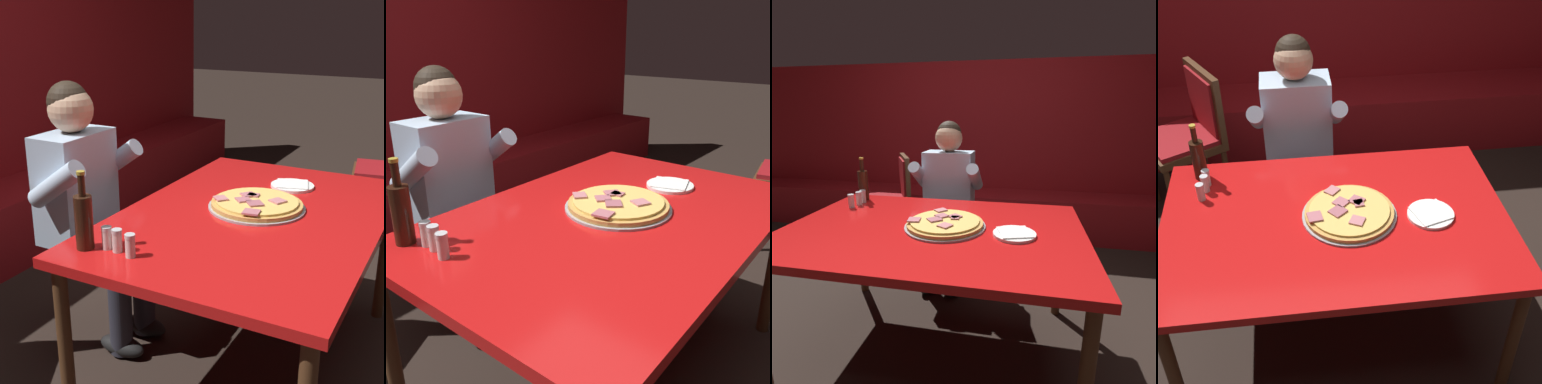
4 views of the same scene
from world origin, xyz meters
TOP-DOWN VIEW (x-y plane):
  - ground_plane at (0.00, 0.00)m, footprint 24.00×24.00m
  - main_dining_table at (0.00, 0.00)m, footprint 1.54×1.04m
  - pizza at (0.06, 0.01)m, footprint 0.42×0.42m
  - plate_white_paper at (0.42, -0.03)m, footprint 0.21×0.21m
  - beer_bottle at (-0.62, 0.41)m, footprint 0.07×0.07m
  - shaker_parmesan at (-0.59, 0.34)m, footprint 0.04×0.04m
  - shaker_oregano at (-0.59, 0.29)m, footprint 0.04×0.04m
  - shaker_red_pepper_flakes at (-0.60, 0.22)m, footprint 0.04×0.04m
  - diner_seated_blue_shirt at (-0.13, 0.78)m, footprint 0.53×0.53m

SIDE VIEW (x-z plane):
  - ground_plane at x=0.00m, z-range 0.00..0.00m
  - main_dining_table at x=0.00m, z-range 0.31..1.06m
  - diner_seated_blue_shirt at x=-0.13m, z-range 0.07..1.34m
  - plate_white_paper at x=0.42m, z-range 0.75..0.77m
  - pizza at x=0.06m, z-range 0.75..0.79m
  - shaker_parmesan at x=-0.59m, z-range 0.75..0.83m
  - shaker_oregano at x=-0.59m, z-range 0.75..0.83m
  - shaker_red_pepper_flakes at x=-0.60m, z-range 0.75..0.83m
  - beer_bottle at x=-0.62m, z-range 0.72..1.01m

